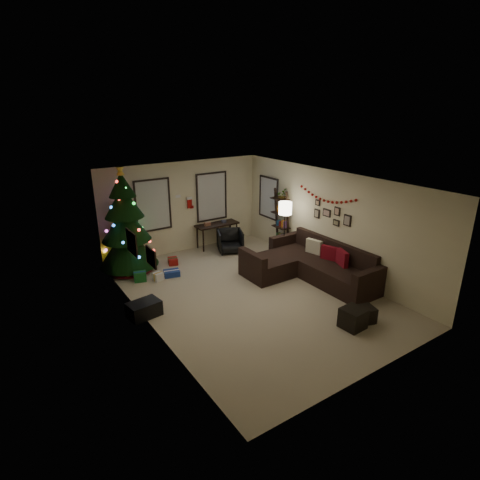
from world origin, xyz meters
name	(u,v)px	position (x,y,z in m)	size (l,w,h in m)	color
floor	(250,293)	(0.00, 0.00, 0.00)	(7.00, 7.00, 0.00)	tan
ceiling	(252,181)	(0.00, 0.00, 2.70)	(7.00, 7.00, 0.00)	white
wall_back	(183,207)	(0.00, 3.50, 1.35)	(5.00, 5.00, 0.00)	beige
wall_front	(380,302)	(0.00, -3.50, 1.35)	(5.00, 5.00, 0.00)	beige
wall_left	(145,264)	(-2.50, 0.00, 1.35)	(7.00, 7.00, 0.00)	beige
wall_right	(329,222)	(2.50, 0.00, 1.35)	(7.00, 7.00, 0.00)	beige
window_back_left	(153,205)	(-0.95, 3.47, 1.55)	(1.05, 0.06, 1.50)	#728CB2
window_back_right	(211,197)	(0.95, 3.47, 1.55)	(1.05, 0.06, 1.50)	#728CB2
window_right_wall	(269,198)	(2.47, 2.55, 1.50)	(0.06, 0.90, 1.30)	#728CB2
christmas_tree	(126,227)	(-1.92, 2.97, 1.19)	(1.55, 1.55, 2.88)	black
presents	(153,271)	(-1.53, 2.25, 0.11)	(1.50, 1.01, 0.28)	navy
sofa	(309,266)	(1.79, -0.09, 0.31)	(2.18, 3.15, 0.94)	black
pillow_red_a	(342,259)	(2.21, -0.78, 0.64)	(0.12, 0.45, 0.45)	maroon
pillow_red_b	(329,254)	(2.21, -0.33, 0.64)	(0.11, 0.40, 0.40)	maroon
pillow_cream	(314,248)	(2.21, 0.20, 0.63)	(0.13, 0.45, 0.45)	beige
ottoman_near	(353,318)	(0.86, -2.35, 0.21)	(0.44, 0.44, 0.42)	black
ottoman_far	(365,314)	(1.26, -2.34, 0.17)	(0.35, 0.35, 0.33)	black
desk	(217,226)	(0.98, 3.22, 0.65)	(1.37, 0.49, 0.74)	black
desk_chair	(230,241)	(1.05, 2.57, 0.34)	(0.67, 0.63, 0.69)	black
bookshelf	(281,223)	(2.30, 1.69, 0.94)	(0.30, 0.57, 1.94)	black
potted_plant	(282,194)	(2.30, 1.73, 1.80)	(0.43, 0.37, 0.48)	#4C4C4C
floor_lamp	(285,212)	(1.95, 1.14, 1.44)	(0.36, 0.36, 1.72)	black
art_map	(132,243)	(-2.48, 0.78, 1.55)	(0.04, 0.60, 0.50)	black
art_abstract	(151,257)	(-2.48, -0.30, 1.59)	(0.04, 0.45, 0.35)	black
gallery	(332,215)	(2.48, -0.07, 1.57)	(0.03, 1.25, 0.54)	black
garland	(326,197)	(2.45, 0.13, 2.01)	(0.08, 1.90, 0.30)	#A5140C
stocking_left	(178,200)	(-0.14, 3.53, 1.57)	(0.20, 0.05, 0.36)	#990F0C
stocking_right	(190,202)	(0.19, 3.44, 1.48)	(0.20, 0.05, 0.36)	#990F0C
storage_bin	(144,309)	(-2.48, 0.39, 0.17)	(0.66, 0.44, 0.33)	black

